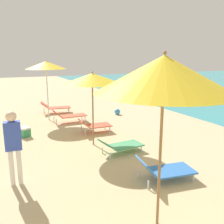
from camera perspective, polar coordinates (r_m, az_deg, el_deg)
name	(u,v)px	position (r m, az deg, el deg)	size (l,w,h in m)	color
umbrella_second	(164,74)	(3.96, 12.05, 8.58)	(2.23, 2.23, 3.03)	olive
lounger_second_shoreside	(164,169)	(6.20, 12.09, -12.96)	(1.46, 0.86, 0.61)	blue
umbrella_third	(92,79)	(7.99, -4.61, 7.76)	(1.95, 1.95, 2.49)	olive
lounger_third_shoreside	(94,125)	(9.71, -4.12, -3.01)	(1.28, 0.71, 0.57)	#D8593F
lounger_third_inland	(121,145)	(7.69, 2.00, -7.73)	(1.43, 0.72, 0.49)	#4CA572
umbrella_farthest	(46,65)	(11.79, -15.16, 10.47)	(1.85, 1.85, 2.81)	silver
lounger_farthest_shoreside	(55,107)	(13.41, -13.09, 1.16)	(1.62, 0.88, 0.62)	#D8593F
lounger_farthest_inland	(68,115)	(11.33, -10.13, -0.72)	(1.56, 0.57, 0.67)	#D8593F
person_walking_near	(13,141)	(5.98, -22.04, -6.24)	(0.37, 0.24, 1.77)	silver
beach_ball	(117,112)	(12.74, 1.26, 0.06)	(0.30, 0.30, 0.30)	#338CD8
cooler_box	(24,132)	(9.85, -19.92, -4.31)	(0.51, 0.61, 0.36)	#338C59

